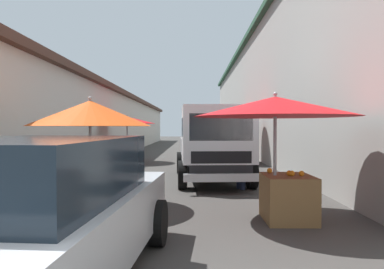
{
  "coord_description": "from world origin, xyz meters",
  "views": [
    {
      "loc": [
        -1.01,
        -0.51,
        1.55
      ],
      "look_at": [
        11.19,
        -0.42,
        1.3
      ],
      "focal_mm": 33.33,
      "sensor_mm": 36.0,
      "label": 1
    }
  ],
  "objects_px": {
    "delivery_truck": "(214,146)",
    "fruit_stall_far_right": "(126,126)",
    "fruit_stall_near_left": "(233,124)",
    "hatchback_car": "(42,213)",
    "parked_scooter": "(105,157)",
    "plastic_stool": "(135,158)",
    "fruit_stall_far_left": "(225,122)",
    "fruit_stall_near_right": "(277,124)",
    "fruit_stall_mid_lane": "(91,125)",
    "vendor_by_crates": "(241,150)"
  },
  "relations": [
    {
      "from": "hatchback_car",
      "to": "fruit_stall_far_right",
      "type": "bearing_deg",
      "value": 7.18
    },
    {
      "from": "fruit_stall_far_left",
      "to": "vendor_by_crates",
      "type": "bearing_deg",
      "value": 177.36
    },
    {
      "from": "fruit_stall_far_left",
      "to": "fruit_stall_far_right",
      "type": "relative_size",
      "value": 0.97
    },
    {
      "from": "fruit_stall_mid_lane",
      "to": "parked_scooter",
      "type": "xyz_separation_m",
      "value": [
        6.56,
        1.38,
        -1.15
      ]
    },
    {
      "from": "hatchback_car",
      "to": "fruit_stall_near_left",
      "type": "bearing_deg",
      "value": -14.48
    },
    {
      "from": "fruit_stall_mid_lane",
      "to": "vendor_by_crates",
      "type": "relative_size",
      "value": 1.37
    },
    {
      "from": "fruit_stall_near_right",
      "to": "plastic_stool",
      "type": "bearing_deg",
      "value": 24.36
    },
    {
      "from": "fruit_stall_mid_lane",
      "to": "fruit_stall_far_left",
      "type": "bearing_deg",
      "value": -16.14
    },
    {
      "from": "fruit_stall_near_right",
      "to": "vendor_by_crates",
      "type": "height_order",
      "value": "fruit_stall_near_right"
    },
    {
      "from": "fruit_stall_near_right",
      "to": "parked_scooter",
      "type": "bearing_deg",
      "value": 32.48
    },
    {
      "from": "hatchback_car",
      "to": "delivery_truck",
      "type": "relative_size",
      "value": 0.8
    },
    {
      "from": "fruit_stall_near_left",
      "to": "vendor_by_crates",
      "type": "relative_size",
      "value": 1.39
    },
    {
      "from": "fruit_stall_far_right",
      "to": "delivery_truck",
      "type": "xyz_separation_m",
      "value": [
        -5.96,
        -3.51,
        -0.57
      ]
    },
    {
      "from": "fruit_stall_near_right",
      "to": "fruit_stall_far_right",
      "type": "xyz_separation_m",
      "value": [
        9.65,
        4.36,
        -0.0
      ]
    },
    {
      "from": "fruit_stall_near_left",
      "to": "plastic_stool",
      "type": "distance_m",
      "value": 4.36
    },
    {
      "from": "fruit_stall_far_right",
      "to": "hatchback_car",
      "type": "distance_m",
      "value": 12.35
    },
    {
      "from": "fruit_stall_near_right",
      "to": "vendor_by_crates",
      "type": "distance_m",
      "value": 3.08
    },
    {
      "from": "vendor_by_crates",
      "to": "fruit_stall_mid_lane",
      "type": "bearing_deg",
      "value": 124.32
    },
    {
      "from": "parked_scooter",
      "to": "plastic_stool",
      "type": "xyz_separation_m",
      "value": [
        0.87,
        -0.97,
        -0.12
      ]
    },
    {
      "from": "delivery_truck",
      "to": "fruit_stall_far_right",
      "type": "bearing_deg",
      "value": 30.53
    },
    {
      "from": "vendor_by_crates",
      "to": "fruit_stall_near_right",
      "type": "bearing_deg",
      "value": -176.03
    },
    {
      "from": "delivery_truck",
      "to": "fruit_stall_near_left",
      "type": "bearing_deg",
      "value": -11.03
    },
    {
      "from": "plastic_stool",
      "to": "fruit_stall_near_left",
      "type": "bearing_deg",
      "value": -75.68
    },
    {
      "from": "fruit_stall_far_right",
      "to": "plastic_stool",
      "type": "bearing_deg",
      "value": -156.11
    },
    {
      "from": "fruit_stall_near_left",
      "to": "hatchback_car",
      "type": "distance_m",
      "value": 12.31
    },
    {
      "from": "parked_scooter",
      "to": "plastic_stool",
      "type": "relative_size",
      "value": 3.87
    },
    {
      "from": "fruit_stall_far_right",
      "to": "parked_scooter",
      "type": "distance_m",
      "value": 2.54
    },
    {
      "from": "vendor_by_crates",
      "to": "plastic_stool",
      "type": "xyz_separation_m",
      "value": [
        5.28,
        3.54,
        -0.66
      ]
    },
    {
      "from": "fruit_stall_far_left",
      "to": "plastic_stool",
      "type": "distance_m",
      "value": 6.66
    },
    {
      "from": "fruit_stall_mid_lane",
      "to": "fruit_stall_far_right",
      "type": "bearing_deg",
      "value": 6.54
    },
    {
      "from": "fruit_stall_far_left",
      "to": "plastic_stool",
      "type": "bearing_deg",
      "value": 141.63
    },
    {
      "from": "fruit_stall_mid_lane",
      "to": "vendor_by_crates",
      "type": "xyz_separation_m",
      "value": [
        2.14,
        -3.14,
        -0.61
      ]
    },
    {
      "from": "vendor_by_crates",
      "to": "plastic_stool",
      "type": "distance_m",
      "value": 6.39
    },
    {
      "from": "fruit_stall_near_right",
      "to": "plastic_stool",
      "type": "distance_m",
      "value": 9.19
    },
    {
      "from": "hatchback_car",
      "to": "plastic_stool",
      "type": "relative_size",
      "value": 9.24
    },
    {
      "from": "fruit_stall_near_left",
      "to": "fruit_stall_far_right",
      "type": "bearing_deg",
      "value": 85.75
    },
    {
      "from": "plastic_stool",
      "to": "vendor_by_crates",
      "type": "bearing_deg",
      "value": -146.13
    },
    {
      "from": "fruit_stall_near_right",
      "to": "fruit_stall_mid_lane",
      "type": "distance_m",
      "value": 3.46
    },
    {
      "from": "fruit_stall_near_left",
      "to": "parked_scooter",
      "type": "distance_m",
      "value": 5.47
    },
    {
      "from": "fruit_stall_near_left",
      "to": "hatchback_car",
      "type": "bearing_deg",
      "value": 165.52
    },
    {
      "from": "fruit_stall_mid_lane",
      "to": "parked_scooter",
      "type": "bearing_deg",
      "value": 11.85
    },
    {
      "from": "fruit_stall_far_left",
      "to": "hatchback_car",
      "type": "bearing_deg",
      "value": 169.05
    },
    {
      "from": "fruit_stall_far_left",
      "to": "plastic_stool",
      "type": "relative_size",
      "value": 5.51
    },
    {
      "from": "fruit_stall_far_left",
      "to": "hatchback_car",
      "type": "relative_size",
      "value": 0.6
    },
    {
      "from": "fruit_stall_far_right",
      "to": "fruit_stall_near_right",
      "type": "bearing_deg",
      "value": -155.71
    },
    {
      "from": "plastic_stool",
      "to": "fruit_stall_near_right",
      "type": "bearing_deg",
      "value": -155.64
    },
    {
      "from": "fruit_stall_far_left",
      "to": "fruit_stall_far_right",
      "type": "height_order",
      "value": "fruit_stall_far_left"
    },
    {
      "from": "fruit_stall_far_left",
      "to": "fruit_stall_near_left",
      "type": "distance_m",
      "value": 4.06
    },
    {
      "from": "fruit_stall_near_right",
      "to": "fruit_stall_mid_lane",
      "type": "height_order",
      "value": "fruit_stall_near_right"
    },
    {
      "from": "fruit_stall_mid_lane",
      "to": "delivery_truck",
      "type": "bearing_deg",
      "value": -41.53
    }
  ]
}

